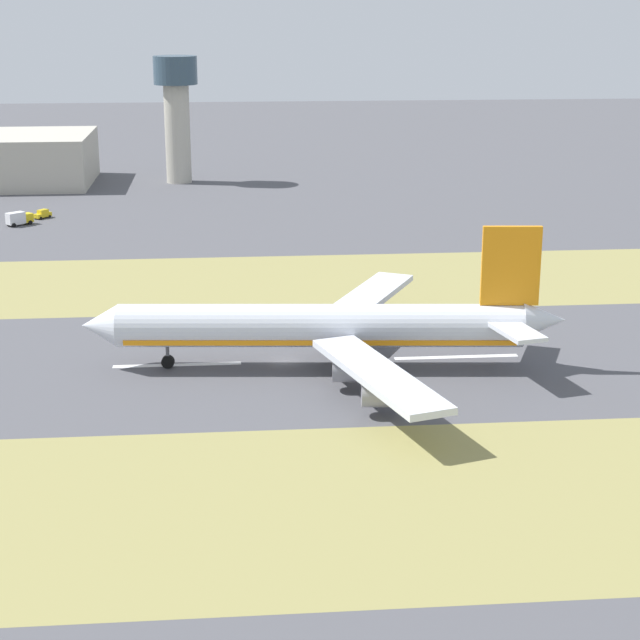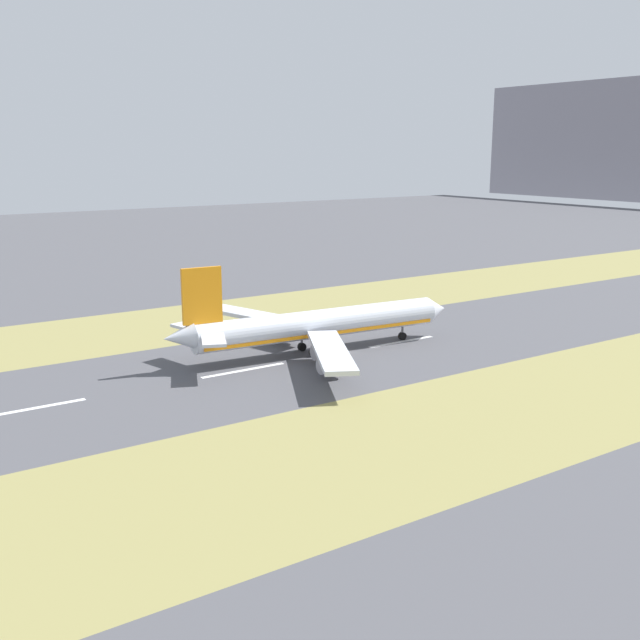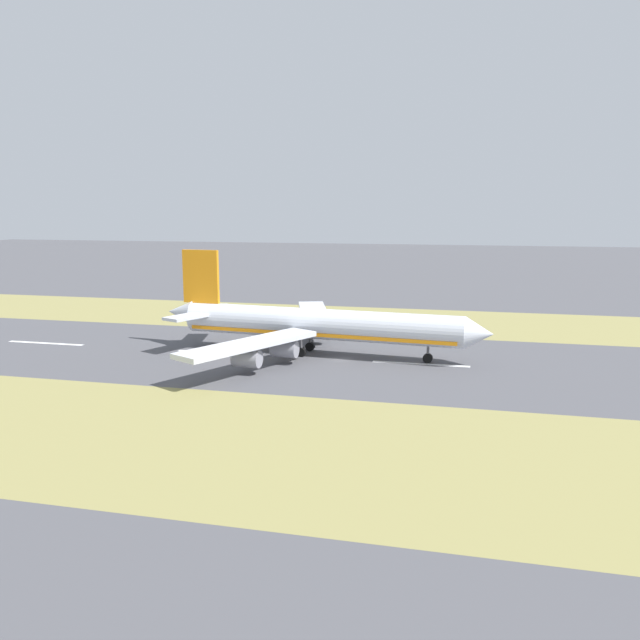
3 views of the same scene
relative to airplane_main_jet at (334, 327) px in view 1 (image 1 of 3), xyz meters
name	(u,v)px [view 1 (image 1 of 3)]	position (x,y,z in m)	size (l,w,h in m)	color
ground_plane	(285,362)	(3.17, 6.66, -6.02)	(800.00, 800.00, 0.00)	#4C4C51
grass_median_west	(310,505)	(-41.83, 6.66, -6.02)	(40.00, 600.00, 0.01)	olive
grass_median_east	(271,282)	(48.17, 6.66, -6.02)	(40.00, 600.00, 0.01)	olive
centreline_dash_mid	(456,357)	(3.17, -18.10, -6.01)	(1.20, 18.00, 0.01)	silver
centreline_dash_far	(177,365)	(3.17, 21.90, -6.01)	(1.20, 18.00, 0.01)	silver
airplane_main_jet	(334,327)	(0.00, 0.00, 0.00)	(63.89, 67.22, 20.20)	silver
control_tower	(177,105)	(160.49, 27.51, 15.32)	(12.00, 12.00, 34.61)	#B2AD9E
service_truck	(19,218)	(103.70, 61.59, -4.36)	(5.57, 5.99, 3.10)	gold
apron_car	(43,214)	(111.67, 57.61, -5.02)	(4.61, 4.05, 2.03)	gold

